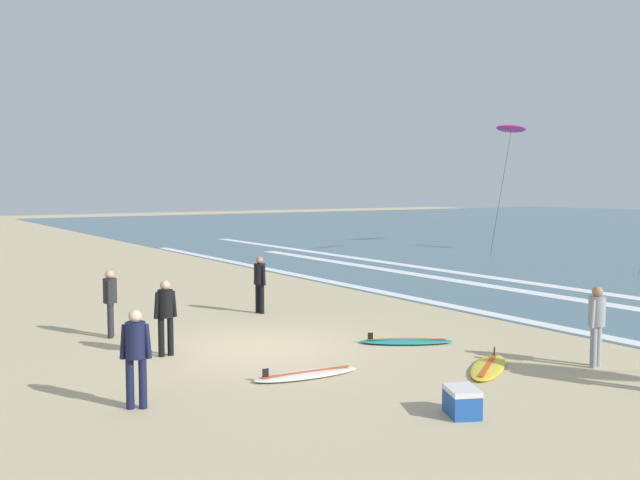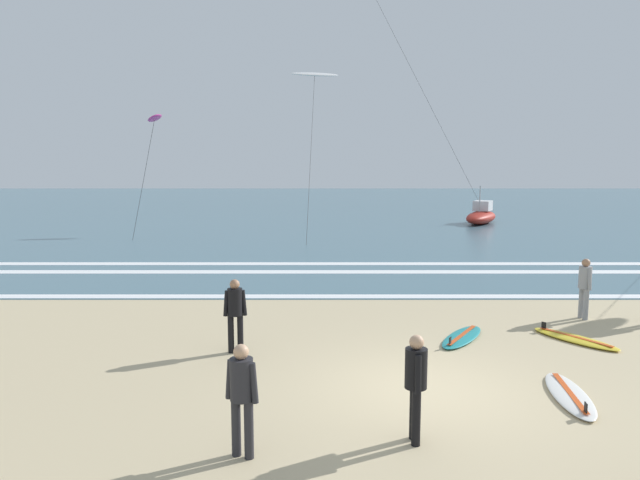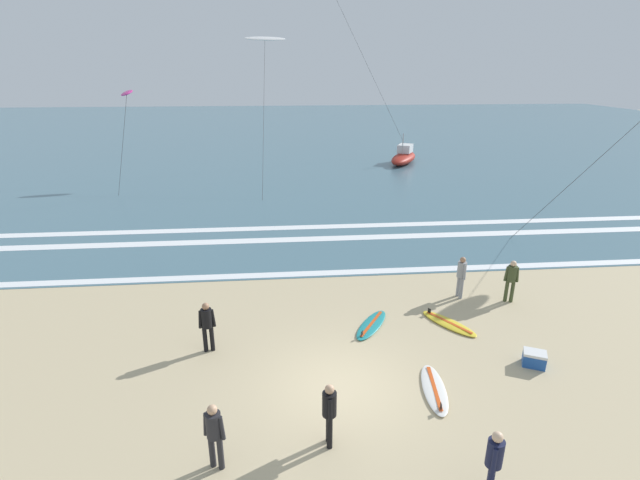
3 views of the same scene
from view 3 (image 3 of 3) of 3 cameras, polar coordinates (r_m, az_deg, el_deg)
The scene contains 18 objects.
ground_plane at distance 12.94m, azimuth 2.32°, elevation -17.68°, with size 160.00×160.00×0.00m, color tan.
ocean_surface at distance 62.52m, azimuth -3.83°, elevation 13.07°, with size 140.00×90.00×0.01m, color #476B7A.
wave_foam_shoreline at distance 19.40m, azimuth 4.94°, elevation -3.90°, with size 53.64×0.50×0.01m, color white.
wave_foam_mid_break at distance 23.11m, azimuth 2.77°, elevation 0.24°, with size 42.47×0.69×0.01m, color white.
wave_foam_outer_break at distance 24.70m, azimuth -0.43°, elevation 1.62°, with size 59.58×0.66×0.01m, color white.
surfer_foreground_main at distance 10.81m, azimuth 1.16°, elevation -20.09°, with size 0.32×0.51×1.60m.
surfer_left_far at distance 10.56m, azimuth -12.86°, elevation -21.88°, with size 0.50×0.32×1.60m.
surfer_mid_group at distance 10.36m, azimuth 20.57°, elevation -23.89°, with size 0.32×0.49×1.60m.
surfer_left_near at distance 17.66m, azimuth 16.96°, elevation -3.95°, with size 0.32×0.52×1.60m.
surfer_background_far at distance 17.94m, azimuth 22.43°, elevation -4.27°, with size 0.51×0.32×1.60m.
surfer_right_near at distance 14.22m, azimuth -13.70°, elevation -9.82°, with size 0.52×0.32×1.60m.
surfboard_right_spare at distance 15.59m, azimuth 6.33°, elevation -10.30°, with size 1.63×2.09×0.25m.
surfboard_left_pile at distance 13.17m, azimuth 13.84°, elevation -17.34°, with size 0.86×2.16×0.25m.
surfboard_near_water at distance 16.15m, azimuth 15.52°, elevation -9.83°, with size 1.67×2.08×0.25m.
kite_white_low_near at distance 38.49m, azimuth -6.79°, elevation 23.26°, with size 3.29×10.26×10.25m.
kite_magenta_high_right at distance 31.92m, azimuth -22.62°, elevation 16.29°, with size 2.40×3.29×6.73m.
offshore_boat at distance 42.25m, azimuth 10.24°, elevation 9.99°, with size 3.97×5.38×2.70m.
cooler_box at distance 14.90m, azimuth 24.80°, elevation -13.08°, with size 0.75×0.67×0.44m.
Camera 3 is at (-1.39, -10.09, 7.98)m, focal length 26.07 mm.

